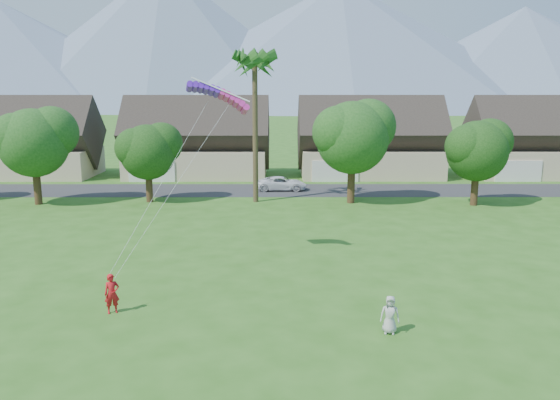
{
  "coord_description": "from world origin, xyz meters",
  "views": [
    {
      "loc": [
        -0.08,
        -16.91,
        9.12
      ],
      "look_at": [
        0.0,
        10.0,
        3.8
      ],
      "focal_mm": 35.0,
      "sensor_mm": 36.0,
      "label": 1
    }
  ],
  "objects_px": {
    "watcher": "(390,315)",
    "parked_car": "(282,183)",
    "kite_flyer": "(112,294)",
    "parafoil_kite": "(219,93)"
  },
  "relations": [
    {
      "from": "parked_car",
      "to": "parafoil_kite",
      "type": "distance_m",
      "value": 24.01
    },
    {
      "from": "kite_flyer",
      "to": "parafoil_kite",
      "type": "distance_m",
      "value": 11.53
    },
    {
      "from": "kite_flyer",
      "to": "parked_car",
      "type": "height_order",
      "value": "kite_flyer"
    },
    {
      "from": "watcher",
      "to": "parked_car",
      "type": "xyz_separation_m",
      "value": [
        -3.95,
        31.28,
        -0.1
      ]
    },
    {
      "from": "parked_car",
      "to": "parafoil_kite",
      "type": "bearing_deg",
      "value": 171.14
    },
    {
      "from": "parked_car",
      "to": "watcher",
      "type": "bearing_deg",
      "value": -173.05
    },
    {
      "from": "watcher",
      "to": "parafoil_kite",
      "type": "xyz_separation_m",
      "value": [
        -7.32,
        9.05,
        8.33
      ]
    },
    {
      "from": "kite_flyer",
      "to": "parafoil_kite",
      "type": "height_order",
      "value": "parafoil_kite"
    },
    {
      "from": "kite_flyer",
      "to": "watcher",
      "type": "xyz_separation_m",
      "value": [
        11.25,
        -2.01,
        -0.1
      ]
    },
    {
      "from": "watcher",
      "to": "parafoil_kite",
      "type": "bearing_deg",
      "value": 138.36
    }
  ]
}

